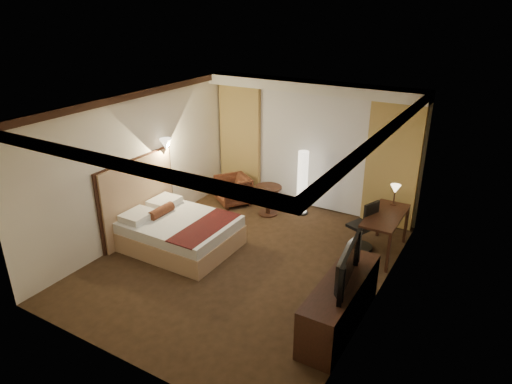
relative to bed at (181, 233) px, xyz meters
The scene contains 21 objects.
floor 1.29m from the bed, ahead, with size 4.50×5.50×0.01m, color #312113.
ceiling 2.73m from the bed, ahead, with size 4.50×5.50×0.01m, color white.
back_wall 3.34m from the bed, 66.74° to the left, with size 4.50×0.02×2.70m, color white.
left_wall 1.48m from the bed, behind, with size 0.02×5.50×2.70m, color white.
right_wall 3.66m from the bed, ahead, with size 0.02×5.50×2.70m, color white.
crown_molding 2.68m from the bed, ahead, with size 4.50×5.50×0.12m, color black, non-canonical shape.
soffit 3.74m from the bed, 64.81° to the left, with size 4.50×0.50×0.20m, color white.
curtain_sheer 3.24m from the bed, 66.15° to the left, with size 2.48×0.04×2.45m, color silver.
curtain_left_drape 2.97m from the bed, 99.26° to the left, with size 1.00×0.14×2.45m, color tan.
curtain_right_drape 4.16m from the bed, 43.16° to the left, with size 1.00×0.14×2.45m, color tan.
wall_sconce 1.75m from the bed, 138.87° to the left, with size 0.24×0.24×0.24m, color white, non-canonical shape.
bed is the anchor object (origin of this frame).
headboard 1.06m from the bed, behind, with size 0.12×1.77×1.50m, color tan, non-canonical shape.
armchair 2.10m from the bed, 96.31° to the left, with size 0.67×0.63×0.69m, color #481F15.
side_table 2.12m from the bed, 70.96° to the left, with size 0.56×0.56×0.62m, color black, non-canonical shape.
floor_lamp 2.75m from the bed, 62.17° to the left, with size 0.29×0.29×1.37m, color white, non-canonical shape.
desk 3.60m from the bed, 27.21° to the left, with size 0.55×1.27×0.75m, color black, non-canonical shape.
desk_lamp 3.90m from the bed, 33.65° to the left, with size 0.18×0.18×0.34m, color #FFD899, non-canonical shape.
office_chair 3.24m from the bed, 29.58° to the left, with size 0.47×0.47×0.97m, color black, non-canonical shape.
dresser 3.30m from the bed, 10.40° to the right, with size 0.50×1.84×0.72m, color black, non-canonical shape.
television 3.36m from the bed, 10.49° to the right, with size 1.13×0.65×0.15m, color black.
Camera 1 is at (3.60, -5.73, 4.17)m, focal length 32.00 mm.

